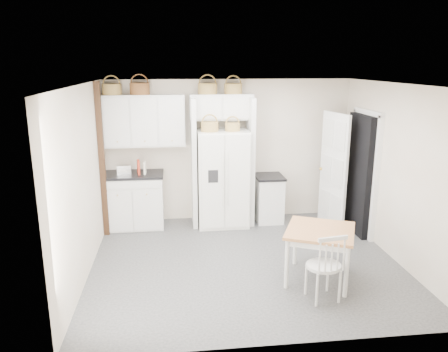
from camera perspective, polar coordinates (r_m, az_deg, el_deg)
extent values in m
plane|color=#2F2F2F|center=(6.65, 2.77, -11.12)|extent=(4.50, 4.50, 0.00)
plane|color=white|center=(6.00, 3.08, 11.86)|extent=(4.50, 4.50, 0.00)
plane|color=#C4AE93|center=(8.13, 0.57, 3.35)|extent=(4.50, 0.00, 4.50)
plane|color=#C4AE93|center=(6.24, -17.92, -0.84)|extent=(0.00, 4.00, 4.00)
plane|color=#C4AE93|center=(6.93, 21.58, 0.34)|extent=(0.00, 4.00, 4.00)
cube|color=white|center=(7.86, -0.19, -0.27)|extent=(0.90, 0.72, 1.73)
cube|color=silver|center=(8.01, -11.63, -3.22)|extent=(1.02, 0.65, 0.95)
cube|color=silver|center=(8.18, 5.86, -3.04)|extent=(0.47, 0.57, 0.83)
cube|color=#A76E31|center=(6.15, 12.30, -9.98)|extent=(1.15, 1.15, 0.73)
cube|color=silver|center=(5.65, 12.88, -11.35)|extent=(0.49, 0.46, 0.90)
cube|color=black|center=(7.88, -11.81, 0.21)|extent=(1.07, 0.69, 0.04)
cube|color=black|center=(8.06, 5.94, -0.09)|extent=(0.51, 0.61, 0.04)
cube|color=silver|center=(7.79, -12.94, 0.78)|extent=(0.25, 0.16, 0.16)
cube|color=#AF2A16|center=(7.75, -11.10, 1.15)|extent=(0.06, 0.17, 0.25)
cube|color=beige|center=(7.75, -10.30, 1.05)|extent=(0.04, 0.15, 0.22)
cylinder|color=brown|center=(7.81, -14.44, 10.90)|extent=(0.32, 0.32, 0.18)
cylinder|color=brown|center=(7.77, -10.96, 11.12)|extent=(0.34, 0.34, 0.20)
cylinder|color=brown|center=(7.77, -2.16, 11.34)|extent=(0.33, 0.33, 0.19)
cylinder|color=brown|center=(7.82, 1.21, 11.33)|extent=(0.31, 0.31, 0.18)
cylinder|color=brown|center=(7.55, -1.88, 6.44)|extent=(0.30, 0.30, 0.16)
cylinder|color=brown|center=(7.60, 1.12, 6.42)|extent=(0.26, 0.26, 0.14)
cube|color=silver|center=(7.81, -10.32, 7.12)|extent=(1.40, 0.34, 0.90)
cube|color=silver|center=(7.82, -0.36, 9.02)|extent=(1.12, 0.34, 0.45)
cube|color=silver|center=(7.81, -3.96, 1.73)|extent=(0.08, 0.60, 2.30)
cube|color=silver|center=(7.92, 3.43, 1.92)|extent=(0.08, 0.60, 2.30)
cube|color=black|center=(7.52, -15.65, 1.89)|extent=(0.09, 0.09, 2.60)
cube|color=black|center=(7.82, 17.42, 0.17)|extent=(0.18, 0.85, 2.05)
cube|color=white|center=(7.99, 14.10, 0.69)|extent=(0.21, 0.79, 2.05)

